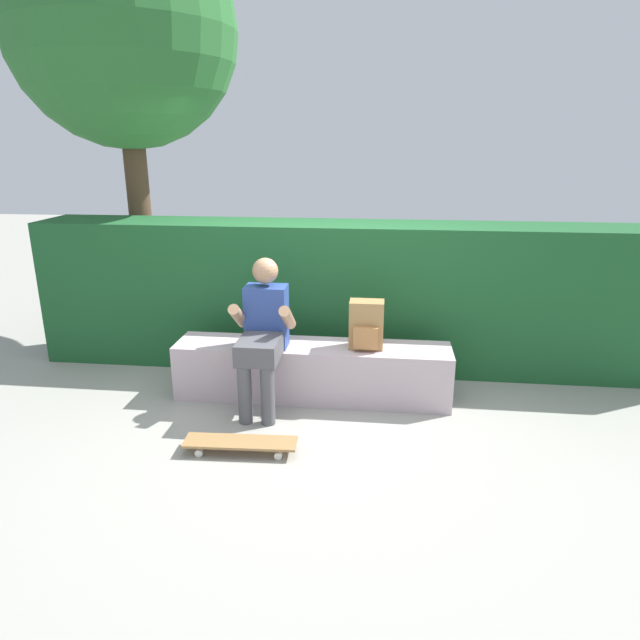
# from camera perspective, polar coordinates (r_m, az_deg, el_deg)

# --- Properties ---
(ground_plane) EXTENTS (24.00, 24.00, 0.00)m
(ground_plane) POSITION_cam_1_polar(r_m,az_deg,el_deg) (4.57, -1.44, -9.93)
(ground_plane) COLOR gray
(bench_main) EXTENTS (2.33, 0.46, 0.47)m
(bench_main) POSITION_cam_1_polar(r_m,az_deg,el_deg) (4.84, -0.77, -5.17)
(bench_main) COLOR #BAA6AD
(bench_main) RESTS_ON ground
(person_skater) EXTENTS (0.49, 0.62, 1.22)m
(person_skater) POSITION_cam_1_polar(r_m,az_deg,el_deg) (4.55, -5.78, -0.98)
(person_skater) COLOR #2D4793
(person_skater) RESTS_ON ground
(skateboard_near_person) EXTENTS (0.81, 0.24, 0.09)m
(skateboard_near_person) POSITION_cam_1_polar(r_m,az_deg,el_deg) (4.12, -8.06, -12.18)
(skateboard_near_person) COLOR olive
(skateboard_near_person) RESTS_ON ground
(backpack_on_bench) EXTENTS (0.28, 0.23, 0.40)m
(backpack_on_bench) POSITION_cam_1_polar(r_m,az_deg,el_deg) (4.65, 4.70, -0.56)
(backpack_on_bench) COLOR #A37A47
(backpack_on_bench) RESTS_ON bench_main
(hedge_row) EXTENTS (6.12, 0.67, 1.38)m
(hedge_row) POSITION_cam_1_polar(r_m,az_deg,el_deg) (5.44, 3.75, 2.48)
(hedge_row) COLOR #1B5228
(hedge_row) RESTS_ON ground
(tree_behind_bench) EXTENTS (2.21, 2.21, 4.23)m
(tree_behind_bench) POSITION_cam_1_polar(r_m,az_deg,el_deg) (6.39, -19.29, 25.68)
(tree_behind_bench) COLOR #473323
(tree_behind_bench) RESTS_ON ground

